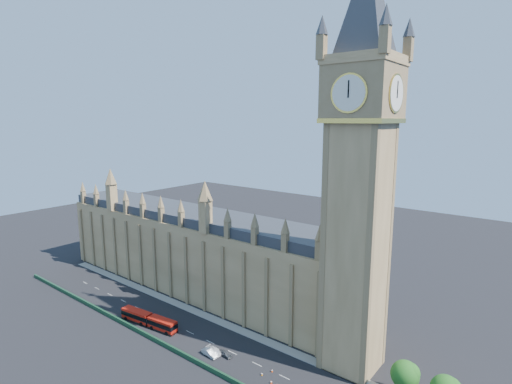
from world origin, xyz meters
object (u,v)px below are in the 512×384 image
Objects in this scene: car_grey at (226,354)px; car_white at (214,351)px; red_bus at (149,320)px; car_silver at (210,353)px.

car_grey is 0.80× the size of car_white.
red_bus is 5.20× the size of car_grey.
red_bus is 4.19× the size of car_white.
car_white is at bearing -3.06° from red_bus.
car_grey is at bearing -1.99° from red_bus.
car_grey is 4.02m from car_silver.
car_grey is 0.79× the size of car_silver.
car_silver reaches higher than car_white.
car_silver is 1.59m from car_white.
red_bus is at bearing 94.46° from car_white.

